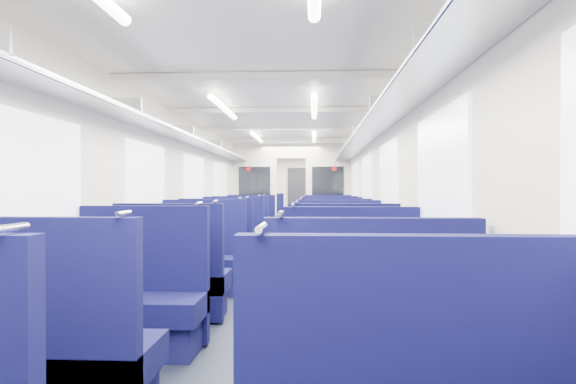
# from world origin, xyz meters

# --- Properties ---
(floor) EXTENTS (2.80, 18.00, 0.01)m
(floor) POSITION_xyz_m (0.00, 0.00, 0.00)
(floor) COLOR black
(floor) RESTS_ON ground
(ceiling) EXTENTS (2.80, 18.00, 0.01)m
(ceiling) POSITION_xyz_m (0.00, 0.00, 2.35)
(ceiling) COLOR white
(ceiling) RESTS_ON wall_left
(wall_left) EXTENTS (0.02, 18.00, 2.35)m
(wall_left) POSITION_xyz_m (-1.40, 0.00, 1.18)
(wall_left) COLOR beige
(wall_left) RESTS_ON floor
(dado_left) EXTENTS (0.03, 17.90, 0.70)m
(dado_left) POSITION_xyz_m (-1.39, 0.00, 0.35)
(dado_left) COLOR #11113B
(dado_left) RESTS_ON floor
(wall_right) EXTENTS (0.02, 18.00, 2.35)m
(wall_right) POSITION_xyz_m (1.40, 0.00, 1.18)
(wall_right) COLOR beige
(wall_right) RESTS_ON floor
(dado_right) EXTENTS (0.03, 17.90, 0.70)m
(dado_right) POSITION_xyz_m (1.39, 0.00, 0.35)
(dado_right) COLOR #11113B
(dado_right) RESTS_ON floor
(wall_far) EXTENTS (2.80, 0.02, 2.35)m
(wall_far) POSITION_xyz_m (0.00, 9.00, 1.18)
(wall_far) COLOR beige
(wall_far) RESTS_ON floor
(luggage_rack_left) EXTENTS (0.36, 17.40, 0.18)m
(luggage_rack_left) POSITION_xyz_m (-1.21, 0.00, 1.97)
(luggage_rack_left) COLOR #B2B5BA
(luggage_rack_left) RESTS_ON wall_left
(luggage_rack_right) EXTENTS (0.36, 17.40, 0.18)m
(luggage_rack_right) POSITION_xyz_m (1.21, 0.00, 1.97)
(luggage_rack_right) COLOR #B2B5BA
(luggage_rack_right) RESTS_ON wall_right
(windows) EXTENTS (2.78, 15.60, 0.75)m
(windows) POSITION_xyz_m (0.00, -0.46, 1.42)
(windows) COLOR white
(windows) RESTS_ON wall_left
(ceiling_fittings) EXTENTS (2.70, 16.06, 0.11)m
(ceiling_fittings) POSITION_xyz_m (0.00, -0.26, 2.29)
(ceiling_fittings) COLOR silver
(ceiling_fittings) RESTS_ON ceiling
(end_door) EXTENTS (0.75, 0.06, 2.00)m
(end_door) POSITION_xyz_m (0.00, 8.94, 1.00)
(end_door) COLOR black
(end_door) RESTS_ON floor
(bulkhead) EXTENTS (2.80, 0.10, 2.35)m
(bulkhead) POSITION_xyz_m (-0.00, 3.38, 1.23)
(bulkhead) COLOR silver
(bulkhead) RESTS_ON floor
(seat_4) EXTENTS (1.05, 0.58, 1.17)m
(seat_4) POSITION_xyz_m (-0.83, -6.01, 0.36)
(seat_4) COLOR #0E0F46
(seat_4) RESTS_ON floor
(seat_5) EXTENTS (1.05, 0.58, 1.17)m
(seat_5) POSITION_xyz_m (0.83, -5.98, 0.36)
(seat_5) COLOR #0E0F46
(seat_5) RESTS_ON floor
(seat_6) EXTENTS (1.05, 0.58, 1.17)m
(seat_6) POSITION_xyz_m (-0.83, -4.71, 0.36)
(seat_6) COLOR #0E0F46
(seat_6) RESTS_ON floor
(seat_7) EXTENTS (1.05, 0.58, 1.17)m
(seat_7) POSITION_xyz_m (0.83, -4.82, 0.36)
(seat_7) COLOR #0E0F46
(seat_7) RESTS_ON floor
(seat_8) EXTENTS (1.05, 0.58, 1.17)m
(seat_8) POSITION_xyz_m (-0.83, -3.75, 0.36)
(seat_8) COLOR #0E0F46
(seat_8) RESTS_ON floor
(seat_9) EXTENTS (1.05, 0.58, 1.17)m
(seat_9) POSITION_xyz_m (0.83, -3.67, 0.36)
(seat_9) COLOR #0E0F46
(seat_9) RESTS_ON floor
(seat_10) EXTENTS (1.05, 0.58, 1.17)m
(seat_10) POSITION_xyz_m (-0.83, -2.48, 0.36)
(seat_10) COLOR #0E0F46
(seat_10) RESTS_ON floor
(seat_11) EXTENTS (1.05, 0.58, 1.17)m
(seat_11) POSITION_xyz_m (0.83, -2.62, 0.36)
(seat_11) COLOR #0E0F46
(seat_11) RESTS_ON floor
(seat_12) EXTENTS (1.05, 0.58, 1.17)m
(seat_12) POSITION_xyz_m (-0.83, -1.47, 0.36)
(seat_12) COLOR #0E0F46
(seat_12) RESTS_ON floor
(seat_13) EXTENTS (1.05, 0.58, 1.17)m
(seat_13) POSITION_xyz_m (0.83, -1.40, 0.36)
(seat_13) COLOR #0E0F46
(seat_13) RESTS_ON floor
(seat_14) EXTENTS (1.05, 0.58, 1.17)m
(seat_14) POSITION_xyz_m (-0.83, -0.22, 0.36)
(seat_14) COLOR #0E0F46
(seat_14) RESTS_ON floor
(seat_15) EXTENTS (1.05, 0.58, 1.17)m
(seat_15) POSITION_xyz_m (0.83, -0.30, 0.36)
(seat_15) COLOR #0E0F46
(seat_15) RESTS_ON floor
(seat_16) EXTENTS (1.05, 0.58, 1.17)m
(seat_16) POSITION_xyz_m (-0.83, 0.86, 0.36)
(seat_16) COLOR #0E0F46
(seat_16) RESTS_ON floor
(seat_17) EXTENTS (1.05, 0.58, 1.17)m
(seat_17) POSITION_xyz_m (0.83, 0.93, 0.36)
(seat_17) COLOR #0E0F46
(seat_17) RESTS_ON floor
(seat_18) EXTENTS (1.05, 0.58, 1.17)m
(seat_18) POSITION_xyz_m (-0.83, 2.18, 0.36)
(seat_18) COLOR #0E0F46
(seat_18) RESTS_ON floor
(seat_19) EXTENTS (1.05, 0.58, 1.17)m
(seat_19) POSITION_xyz_m (0.83, 2.05, 0.36)
(seat_19) COLOR #0E0F46
(seat_19) RESTS_ON floor
(seat_20) EXTENTS (1.05, 0.58, 1.17)m
(seat_20) POSITION_xyz_m (-0.83, 4.13, 0.36)
(seat_20) COLOR #0E0F46
(seat_20) RESTS_ON floor
(seat_21) EXTENTS (1.05, 0.58, 1.17)m
(seat_21) POSITION_xyz_m (0.83, 4.22, 0.36)
(seat_21) COLOR #0E0F46
(seat_21) RESTS_ON floor
(seat_22) EXTENTS (1.05, 0.58, 1.17)m
(seat_22) POSITION_xyz_m (-0.83, 5.29, 0.36)
(seat_22) COLOR #0E0F46
(seat_22) RESTS_ON floor
(seat_23) EXTENTS (1.05, 0.58, 1.17)m
(seat_23) POSITION_xyz_m (0.83, 5.17, 0.36)
(seat_23) COLOR #0E0F46
(seat_23) RESTS_ON floor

